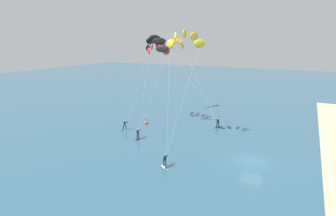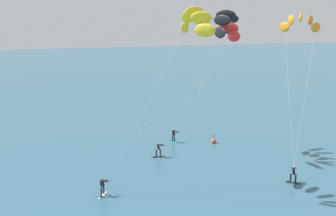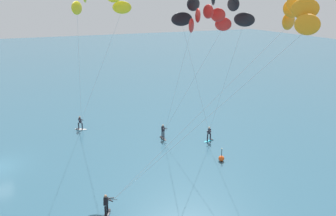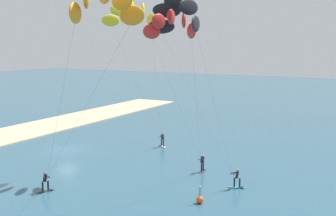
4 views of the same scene
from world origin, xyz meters
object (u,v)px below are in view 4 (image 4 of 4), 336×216
object	(u,v)px
kitesurfer_mid_water	(173,34)
kitesurfer_downwind	(180,21)
marker_buoy	(200,200)
kitesurfer_nearshore	(132,19)
kitesurfer_far_out	(100,18)

from	to	relation	value
kitesurfer_mid_water	kitesurfer_downwind	world-z (taller)	kitesurfer_downwind
kitesurfer_mid_water	marker_buoy	distance (m)	12.60
kitesurfer_downwind	kitesurfer_nearshore	bearing A→B (deg)	-125.57
kitesurfer_nearshore	kitesurfer_downwind	xyz separation A→B (m)	(5.73, 8.01, -0.59)
kitesurfer_downwind	marker_buoy	world-z (taller)	kitesurfer_downwind
kitesurfer_nearshore	marker_buoy	xyz separation A→B (m)	(5.57, 9.72, -13.90)
kitesurfer_mid_water	kitesurfer_downwind	xyz separation A→B (m)	(0.17, 0.61, 0.92)
kitesurfer_mid_water	marker_buoy	size ratio (longest dim) A/B	10.45
kitesurfer_far_out	kitesurfer_mid_water	bearing A→B (deg)	-178.19
kitesurfer_nearshore	kitesurfer_downwind	distance (m)	9.87
kitesurfer_downwind	marker_buoy	xyz separation A→B (m)	(-0.16, 1.71, -13.31)
kitesurfer_mid_water	kitesurfer_downwind	size ratio (longest dim) A/B	0.93
kitesurfer_far_out	kitesurfer_nearshore	bearing A→B (deg)	-152.02
kitesurfer_nearshore	kitesurfer_far_out	distance (m)	16.39
kitesurfer_mid_water	kitesurfer_far_out	distance (m)	8.92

